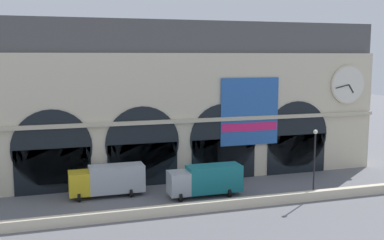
{
  "coord_description": "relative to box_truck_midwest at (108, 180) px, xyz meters",
  "views": [
    {
      "loc": [
        -14.19,
        -43.51,
        14.13
      ],
      "look_at": [
        0.9,
        5.0,
        7.05
      ],
      "focal_mm": 43.21,
      "sensor_mm": 36.0,
      "label": 1
    }
  ],
  "objects": [
    {
      "name": "station_building",
      "position": [
        8.89,
        5.01,
        7.03
      ],
      "size": [
        48.88,
        5.14,
        18.03
      ],
      "color": "beige",
      "rests_on": "ground"
    },
    {
      "name": "box_truck_center",
      "position": [
        9.47,
        -2.92,
        0.0
      ],
      "size": [
        7.5,
        2.91,
        3.12
      ],
      "color": "#ADB2B7",
      "rests_on": "ground"
    },
    {
      "name": "box_truck_midwest",
      "position": [
        0.0,
        0.0,
        0.0
      ],
      "size": [
        7.5,
        2.91,
        3.12
      ],
      "color": "gold",
      "rests_on": "ground"
    },
    {
      "name": "street_lamp_quayside",
      "position": [
        19.66,
        -6.57,
        2.71
      ],
      "size": [
        0.44,
        0.44,
        6.9
      ],
      "color": "black",
      "rests_on": "ground"
    },
    {
      "name": "ground_plane",
      "position": [
        8.84,
        -2.36,
        -1.7
      ],
      "size": [
        200.0,
        200.0,
        0.0
      ],
      "primitive_type": "plane",
      "color": "slate"
    },
    {
      "name": "quay_parapet_wall",
      "position": [
        8.84,
        -7.37,
        -1.24
      ],
      "size": [
        90.0,
        0.7,
        0.91
      ],
      "primitive_type": "cube",
      "color": "beige",
      "rests_on": "ground"
    }
  ]
}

